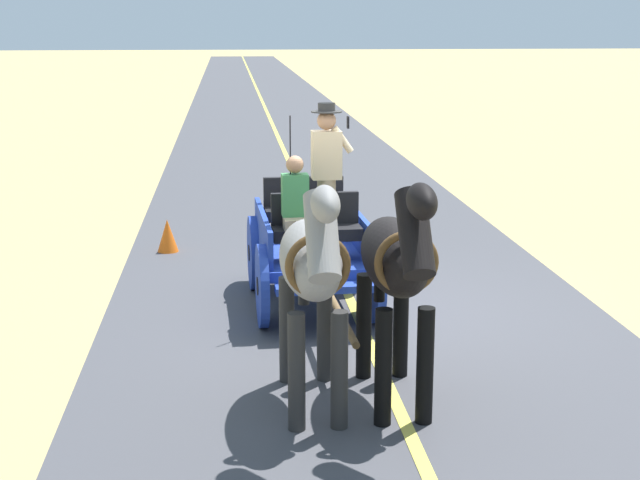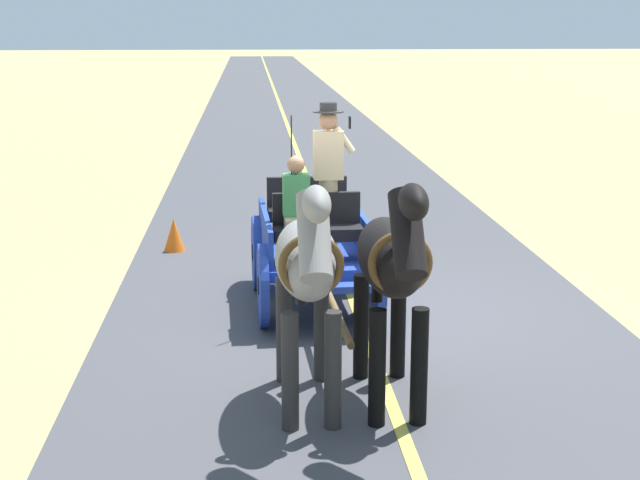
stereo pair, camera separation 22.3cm
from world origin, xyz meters
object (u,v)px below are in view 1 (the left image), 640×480
horse_near_side (397,264)px  horse_off_side (313,267)px  traffic_cone (168,236)px  horse_drawn_carriage (311,241)px

horse_near_side → horse_off_side: bearing=2.2°
horse_near_side → horse_off_side: 0.75m
traffic_cone → horse_near_side: bearing=112.1°
horse_near_side → traffic_cone: horse_near_side is taller
horse_drawn_carriage → traffic_cone: horse_drawn_carriage is taller
traffic_cone → horse_drawn_carriage: bearing=123.4°
horse_drawn_carriage → traffic_cone: (1.92, -2.91, -0.57)m
horse_drawn_carriage → horse_near_side: 3.09m
horse_drawn_carriage → horse_off_side: (0.26, 3.04, 0.51)m
horse_off_side → horse_drawn_carriage: bearing=-95.0°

